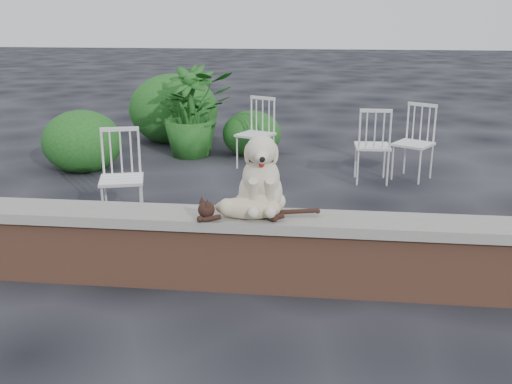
# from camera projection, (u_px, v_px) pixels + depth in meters

# --- Properties ---
(ground) EXTENTS (60.00, 60.00, 0.00)m
(ground) POSITION_uv_depth(u_px,v_px,m) (344.00, 290.00, 4.50)
(ground) COLOR black
(ground) RESTS_ON ground
(brick_wall) EXTENTS (6.00, 0.30, 0.50)m
(brick_wall) POSITION_uv_depth(u_px,v_px,m) (346.00, 260.00, 4.43)
(brick_wall) COLOR brown
(brick_wall) RESTS_ON ground
(capstone) EXTENTS (6.20, 0.40, 0.08)m
(capstone) POSITION_uv_depth(u_px,v_px,m) (348.00, 224.00, 4.35)
(capstone) COLOR slate
(capstone) RESTS_ON brick_wall
(dog) EXTENTS (0.49, 0.60, 0.64)m
(dog) POSITION_uv_depth(u_px,v_px,m) (261.00, 172.00, 4.38)
(dog) COLOR beige
(dog) RESTS_ON capstone
(cat) EXTENTS (1.10, 0.41, 0.18)m
(cat) POSITION_uv_depth(u_px,v_px,m) (247.00, 207.00, 4.31)
(cat) COLOR tan
(cat) RESTS_ON capstone
(chair_a) EXTENTS (0.69, 0.69, 0.94)m
(chair_a) POSITION_uv_depth(u_px,v_px,m) (121.00, 178.00, 5.80)
(chair_a) COLOR white
(chair_a) RESTS_ON ground
(chair_c) EXTENTS (0.57, 0.57, 0.94)m
(chair_c) POSITION_uv_depth(u_px,v_px,m) (372.00, 145.00, 7.25)
(chair_c) COLOR white
(chair_c) RESTS_ON ground
(chair_b) EXTENTS (0.74, 0.74, 0.94)m
(chair_b) POSITION_uv_depth(u_px,v_px,m) (255.00, 133.00, 7.92)
(chair_b) COLOR white
(chair_b) RESTS_ON ground
(chair_d) EXTENTS (0.77, 0.77, 0.94)m
(chair_d) POSITION_uv_depth(u_px,v_px,m) (413.00, 143.00, 7.36)
(chair_d) COLOR white
(chair_d) RESTS_ON ground
(potted_plant_a) EXTENTS (1.46, 1.42, 1.24)m
(potted_plant_a) POSITION_uv_depth(u_px,v_px,m) (194.00, 113.00, 8.59)
(potted_plant_a) COLOR #154A17
(potted_plant_a) RESTS_ON ground
(potted_plant_b) EXTENTS (0.86, 0.86, 1.31)m
(potted_plant_b) POSITION_uv_depth(u_px,v_px,m) (189.00, 112.00, 8.49)
(potted_plant_b) COLOR #154A17
(potted_plant_b) RESTS_ON ground
(shrubbery) EXTENTS (3.10, 3.12, 1.14)m
(shrubbery) POSITION_uv_depth(u_px,v_px,m) (164.00, 119.00, 9.04)
(shrubbery) COLOR #154A17
(shrubbery) RESTS_ON ground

